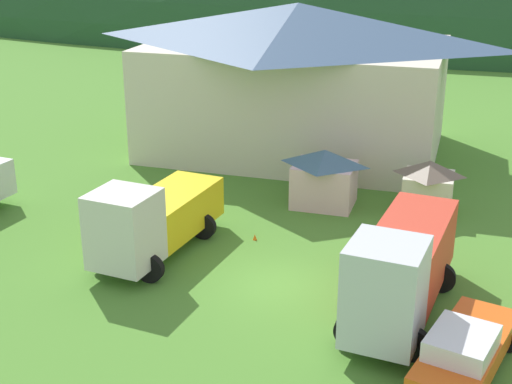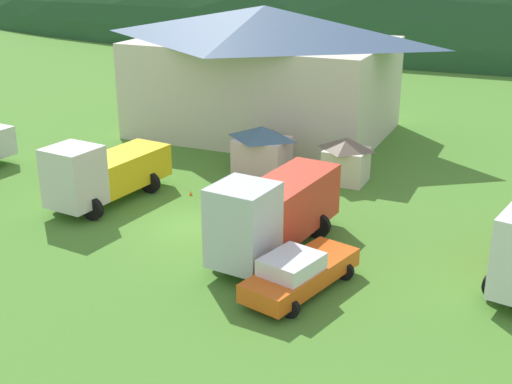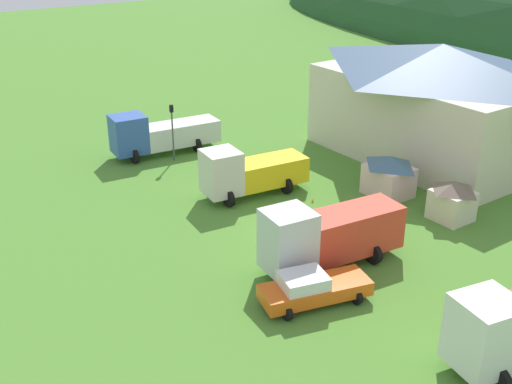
% 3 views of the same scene
% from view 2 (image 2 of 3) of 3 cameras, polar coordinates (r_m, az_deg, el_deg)
% --- Properties ---
extents(ground_plane, '(200.00, 200.00, 0.00)m').
position_cam_2_polar(ground_plane, '(31.21, -5.62, -2.89)').
color(ground_plane, '#4C842D').
extents(forested_hill_backdrop, '(174.32, 60.00, 35.12)m').
position_cam_2_polar(forested_hill_backdrop, '(101.17, 16.04, 12.66)').
color(forested_hill_backdrop, '#234C28').
rests_on(forested_hill_backdrop, ground).
extents(depot_building, '(17.50, 12.09, 8.45)m').
position_cam_2_polar(depot_building, '(45.84, 0.71, 10.43)').
color(depot_building, beige).
rests_on(depot_building, ground).
extents(play_shed_cream, '(2.38, 2.28, 2.51)m').
position_cam_2_polar(play_shed_cream, '(36.68, 7.65, 2.77)').
color(play_shed_cream, beige).
rests_on(play_shed_cream, ground).
extents(play_shed_pink, '(3.04, 2.57, 2.74)m').
position_cam_2_polar(play_shed_pink, '(37.74, 0.52, 3.65)').
color(play_shed_pink, beige).
rests_on(play_shed_pink, ground).
extents(flatbed_truck_yellow, '(3.55, 7.28, 3.40)m').
position_cam_2_polar(flatbed_truck_yellow, '(34.02, -12.88, 1.65)').
color(flatbed_truck_yellow, silver).
rests_on(flatbed_truck_yellow, ground).
extents(tow_truck_silver, '(3.55, 8.04, 3.73)m').
position_cam_2_polar(tow_truck_silver, '(27.74, 1.45, -1.63)').
color(tow_truck_silver, silver).
rests_on(tow_truck_silver, ground).
extents(service_pickup_orange, '(3.17, 5.61, 1.66)m').
position_cam_2_polar(service_pickup_orange, '(25.11, 3.67, -6.80)').
color(service_pickup_orange, orange).
rests_on(service_pickup_orange, ground).
extents(traffic_cone_near_pickup, '(0.36, 0.36, 0.54)m').
position_cam_2_polar(traffic_cone_near_pickup, '(32.00, 2.06, -2.20)').
color(traffic_cone_near_pickup, orange).
rests_on(traffic_cone_near_pickup, ground).
extents(traffic_cone_mid_row, '(0.36, 0.36, 0.51)m').
position_cam_2_polar(traffic_cone_mid_row, '(34.95, -5.54, -0.28)').
color(traffic_cone_mid_row, orange).
rests_on(traffic_cone_mid_row, ground).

